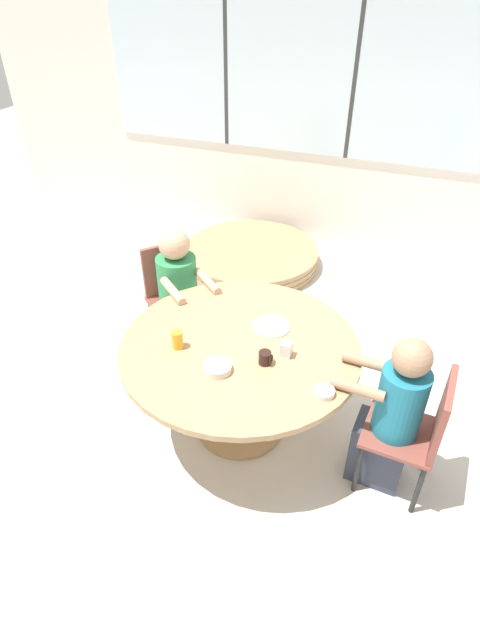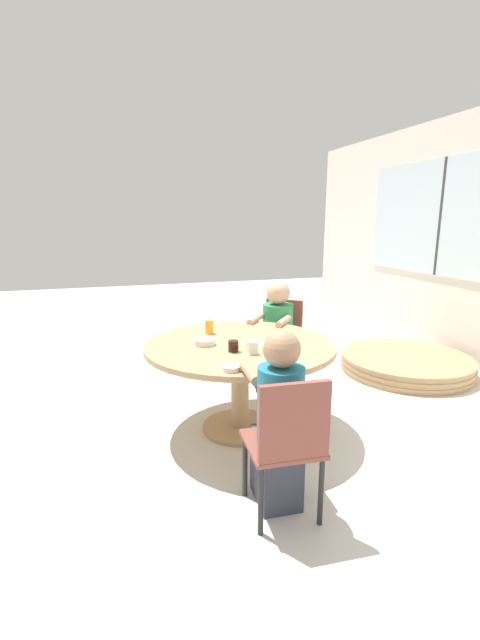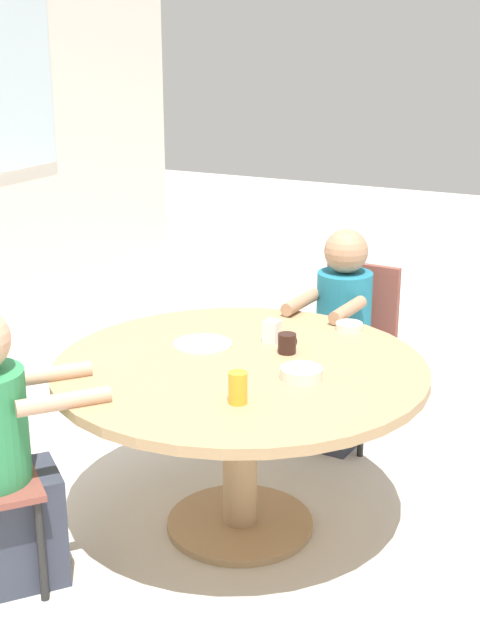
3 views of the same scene
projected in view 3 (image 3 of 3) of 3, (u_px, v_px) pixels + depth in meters
ground_plane at (240, 526)px, 3.67m from camera, size 16.00×16.00×0.00m
dining_table at (240, 395)px, 3.49m from camera, size 1.46×1.46×0.72m
chair_for_man_blue_shirt at (354, 335)px, 4.41m from camera, size 0.43×0.43×0.85m
person_man_blue_shirt at (340, 346)px, 4.28m from camera, size 0.51×0.31×1.06m
coffee_mug at (287, 343)px, 3.55m from camera, size 0.08×0.07×0.08m
juice_glass at (238, 388)px, 3.07m from camera, size 0.07×0.07×0.11m
milk_carton_small at (272, 331)px, 3.67m from camera, size 0.06×0.06×0.09m
bowl_white_shallow at (301, 373)px, 3.30m from camera, size 0.16×0.16×0.04m
bowl_cereal at (349, 326)px, 3.82m from camera, size 0.11×0.11×0.03m
plate_tortillas at (203, 344)px, 3.64m from camera, size 0.24×0.24×0.01m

